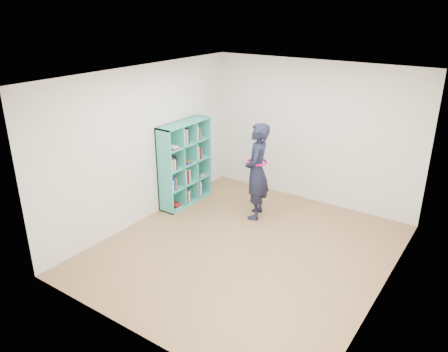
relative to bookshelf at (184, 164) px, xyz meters
The scene contains 9 objects.
floor 2.15m from the bookshelf, 23.81° to the right, with size 4.50×4.50×0.00m, color #986F45.
ceiling 2.74m from the bookshelf, 23.81° to the right, with size 4.50×4.50×0.00m, color white.
wall_left 0.99m from the bookshelf, 100.62° to the right, with size 0.02×4.50×2.60m, color white.
wall_right 3.97m from the bookshelf, 11.96° to the right, with size 0.02×4.50×2.60m, color white.
wall_back 2.40m from the bookshelf, 37.84° to the left, with size 4.00×0.02×2.60m, color white.
wall_front 3.62m from the bookshelf, 58.92° to the right, with size 4.00×0.02×2.60m, color white.
bookshelf is the anchor object (origin of this frame).
person 1.42m from the bookshelf, ahead, with size 0.59×0.72×1.68m.
smartphone 1.28m from the bookshelf, 12.25° to the left, with size 0.07×0.09×0.14m.
Camera 1 is at (3.00, -4.93, 3.50)m, focal length 35.00 mm.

